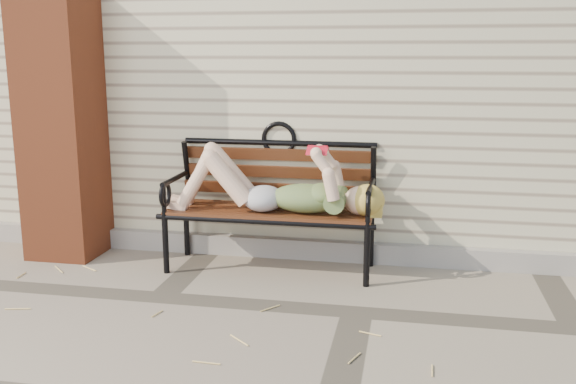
# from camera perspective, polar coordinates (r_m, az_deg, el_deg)

# --- Properties ---
(ground) EXTENTS (80.00, 80.00, 0.00)m
(ground) POSITION_cam_1_polar(r_m,az_deg,el_deg) (3.96, 6.15, -10.58)
(ground) COLOR gray
(ground) RESTS_ON ground
(house_wall) EXTENTS (8.00, 4.00, 3.00)m
(house_wall) POSITION_cam_1_polar(r_m,az_deg,el_deg) (6.64, 8.77, 11.83)
(house_wall) COLOR beige
(house_wall) RESTS_ON ground
(foundation_strip) EXTENTS (8.00, 0.10, 0.15)m
(foundation_strip) POSITION_cam_1_polar(r_m,az_deg,el_deg) (4.84, 7.18, -5.36)
(foundation_strip) COLOR gray
(foundation_strip) RESTS_ON ground
(brick_pillar) EXTENTS (0.50, 0.50, 2.00)m
(brick_pillar) POSITION_cam_1_polar(r_m,az_deg,el_deg) (5.12, -19.45, 5.60)
(brick_pillar) COLOR brown
(brick_pillar) RESTS_ON ground
(garden_bench) EXTENTS (1.61, 0.64, 1.04)m
(garden_bench) POSITION_cam_1_polar(r_m,az_deg,el_deg) (4.61, -1.37, 0.39)
(garden_bench) COLOR black
(garden_bench) RESTS_ON ground
(reading_woman) EXTENTS (1.51, 0.34, 0.48)m
(reading_woman) POSITION_cam_1_polar(r_m,az_deg,el_deg) (4.48, -1.55, 0.49)
(reading_woman) COLOR #0B434F
(reading_woman) RESTS_ON ground
(straw_scatter) EXTENTS (2.32, 1.70, 0.01)m
(straw_scatter) POSITION_cam_1_polar(r_m,az_deg,el_deg) (3.80, -8.01, -11.50)
(straw_scatter) COLOR #E4C16F
(straw_scatter) RESTS_ON ground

